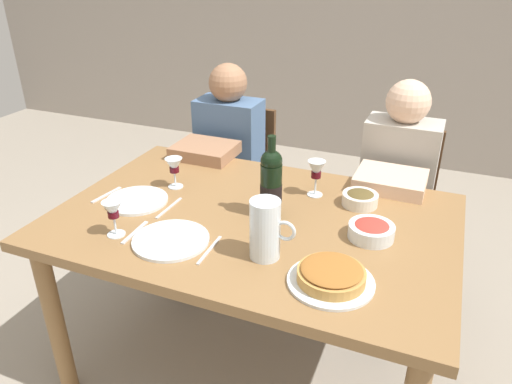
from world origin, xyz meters
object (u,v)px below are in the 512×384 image
Objects in this scene: chair_left at (239,174)px; chair_right at (396,201)px; water_pitcher at (265,233)px; diner_left at (221,170)px; wine_bottle at (271,183)px; dining_table at (253,237)px; olive_bowl at (360,198)px; dinner_plate_left_setting at (137,200)px; dinner_plate_right_setting at (171,240)px; wine_glass_centre at (316,171)px; baked_tart at (331,276)px; diner_right at (392,200)px; salad_bowl at (371,230)px; wine_glass_right_diner at (113,211)px; wine_glass_left_diner at (174,167)px.

chair_right is (0.90, -0.01, 0.00)m from chair_left.
water_pitcher is 1.07m from diner_left.
wine_bottle reaches higher than chair_left.
wine_bottle is at bearing 31.46° from dining_table.
chair_left is at bearing 142.37° from olive_bowl.
dinner_plate_left_setting and dinner_plate_right_setting have the same top height.
wine_bottle is at bearing 65.53° from chair_right.
diner_left is 1.33× the size of chair_right.
wine_bottle is 2.11× the size of wine_glass_centre.
diner_right reaches higher than baked_tart.
water_pitcher is at bearing -58.80° from dining_table.
wine_bottle is at bearing 121.34° from chair_left.
diner_left reaches higher than salad_bowl.
wine_glass_centre is at bearing 45.16° from wine_glass_right_diner.
diner_left is at bearing 87.58° from dinner_plate_left_setting.
diner_right is (0.90, -0.25, 0.12)m from chair_left.
dinner_plate_right_setting is at bearing 55.30° from diner_right.
dinner_plate_right_setting is at bearing 105.65° from diner_left.
dinner_plate_left_setting is 0.72m from diner_left.
baked_tart is 2.03× the size of wine_glass_left_diner.
chair_left is at bearing 136.26° from salad_bowl.
diner_left is (-0.25, 0.91, -0.15)m from dinner_plate_right_setting.
wine_bottle is 1.99× the size of salad_bowl.
diner_right is (0.93, 0.69, -0.15)m from dinner_plate_left_setting.
wine_glass_left_diner is at bearing 164.55° from dining_table.
salad_bowl reaches higher than olive_bowl.
baked_tart is 0.54m from olive_bowl.
salad_bowl is 1.27m from chair_left.
dinner_plate_left_setting is at bearing -174.87° from salad_bowl.
chair_right is at bearing 74.10° from water_pitcher.
baked_tart is (0.38, -0.29, 0.12)m from dining_table.
chair_right is at bearing 86.31° from baked_tart.
baked_tart is at bearing -87.84° from olive_bowl.
wine_glass_left_diner reaches higher than chair_left.
diner_left is (0.03, 0.70, -0.15)m from dinner_plate_left_setting.
wine_glass_centre is at bearing 86.74° from water_pitcher.
wine_glass_centre is 0.73m from dinner_plate_left_setting.
water_pitcher is at bearing -32.19° from wine_glass_left_diner.
salad_bowl is at bearing 39.33° from water_pitcher.
dinner_plate_left_setting is at bearing -112.48° from wine_glass_left_diner.
olive_bowl is at bearing 10.14° from wine_glass_left_diner.
wine_bottle is 0.47m from wine_glass_left_diner.
chair_left is at bearing 117.33° from dining_table.
wine_glass_centre is at bearing 27.06° from dinner_plate_left_setting.
chair_right is (0.01, 0.84, -0.30)m from salad_bowl.
chair_right is 0.26m from diner_right.
wine_glass_centre reaches higher than dinner_plate_left_setting.
water_pitcher reaches higher than chair_right.
diner_left is (-0.45, 0.63, -0.05)m from dining_table.
dinner_plate_left_setting is 1.17m from diner_right.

